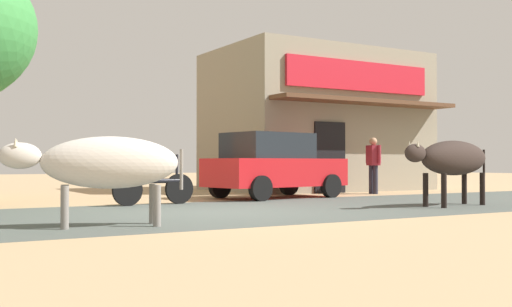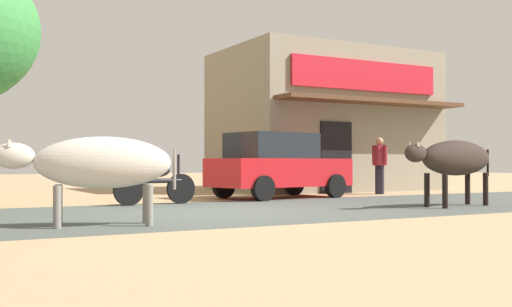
{
  "view_description": "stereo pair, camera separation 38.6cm",
  "coord_description": "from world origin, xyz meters",
  "px_view_note": "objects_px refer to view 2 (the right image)",
  "views": [
    {
      "loc": [
        -5.11,
        -10.12,
        0.9
      ],
      "look_at": [
        1.27,
        0.73,
        1.08
      ],
      "focal_mm": 43.61,
      "sensor_mm": 36.0,
      "label": 1
    },
    {
      "loc": [
        -4.78,
        -10.31,
        0.9
      ],
      "look_at": [
        1.27,
        0.73,
        1.08
      ],
      "focal_mm": 43.61,
      "sensor_mm": 36.0,
      "label": 2
    }
  ],
  "objects_px": {
    "cow_near_brown": "(99,163)",
    "pedestrian_by_shop": "(380,161)",
    "parked_hatchback_car": "(277,165)",
    "parked_motorcycle": "(157,182)",
    "cow_far_dark": "(455,159)"
  },
  "relations": [
    {
      "from": "cow_near_brown",
      "to": "pedestrian_by_shop",
      "type": "height_order",
      "value": "pedestrian_by_shop"
    },
    {
      "from": "pedestrian_by_shop",
      "to": "parked_hatchback_car",
      "type": "bearing_deg",
      "value": -175.39
    },
    {
      "from": "parked_motorcycle",
      "to": "cow_far_dark",
      "type": "distance_m",
      "value": 6.23
    },
    {
      "from": "parked_motorcycle",
      "to": "pedestrian_by_shop",
      "type": "distance_m",
      "value": 7.21
    },
    {
      "from": "cow_far_dark",
      "to": "pedestrian_by_shop",
      "type": "distance_m",
      "value": 5.04
    },
    {
      "from": "parked_hatchback_car",
      "to": "parked_motorcycle",
      "type": "xyz_separation_m",
      "value": [
        -3.53,
        -0.91,
        -0.36
      ]
    },
    {
      "from": "parked_hatchback_car",
      "to": "cow_near_brown",
      "type": "bearing_deg",
      "value": -140.5
    },
    {
      "from": "parked_motorcycle",
      "to": "cow_near_brown",
      "type": "bearing_deg",
      "value": -120.1
    },
    {
      "from": "cow_near_brown",
      "to": "parked_hatchback_car",
      "type": "bearing_deg",
      "value": 39.5
    },
    {
      "from": "cow_far_dark",
      "to": "parked_motorcycle",
      "type": "bearing_deg",
      "value": 146.12
    },
    {
      "from": "cow_near_brown",
      "to": "parked_motorcycle",
      "type": "bearing_deg",
      "value": 59.9
    },
    {
      "from": "pedestrian_by_shop",
      "to": "parked_motorcycle",
      "type": "bearing_deg",
      "value": -170.46
    },
    {
      "from": "pedestrian_by_shop",
      "to": "cow_far_dark",
      "type": "bearing_deg",
      "value": -112.6
    },
    {
      "from": "parked_hatchback_car",
      "to": "pedestrian_by_shop",
      "type": "xyz_separation_m",
      "value": [
        3.56,
        0.29,
        0.11
      ]
    },
    {
      "from": "cow_near_brown",
      "to": "pedestrian_by_shop",
      "type": "xyz_separation_m",
      "value": [
        9.32,
        5.04,
        0.06
      ]
    }
  ]
}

